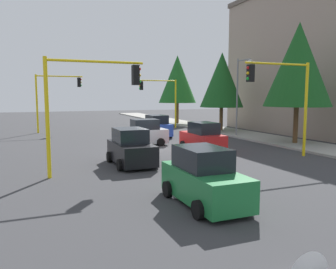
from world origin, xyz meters
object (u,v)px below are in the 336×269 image
object	(u,v)px
traffic_signal_far_left	(161,94)
car_green	(204,178)
car_blue	(156,127)
car_red	(202,138)
street_lamp_curbside	(240,89)
car_black	(131,148)
traffic_signal_near_left	(283,90)
tree_roadside_mid	(222,80)
traffic_signal_far_right	(55,92)
car_silver	(143,134)
tree_roadside_near	(298,65)
traffic_signal_near_right	(88,93)
tree_roadside_far	(177,79)

from	to	relation	value
traffic_signal_far_left	car_green	world-z (taller)	traffic_signal_far_left
car_blue	car_green	bearing A→B (deg)	-15.45
car_red	street_lamp_curbside	bearing A→B (deg)	130.13
car_black	car_green	xyz separation A→B (m)	(7.36, 0.49, -0.00)
traffic_signal_near_left	tree_roadside_mid	distance (m)	14.70
traffic_signal_far_right	car_blue	bearing A→B (deg)	48.74
traffic_signal_near_left	car_silver	world-z (taller)	traffic_signal_near_left
tree_roadside_near	car_black	xyz separation A→B (m)	(2.56, -13.73, -5.12)
traffic_signal_far_right	car_black	world-z (taller)	traffic_signal_far_right
traffic_signal_near_right	traffic_signal_near_left	xyz separation A→B (m)	(-0.00, 11.37, 0.17)
traffic_signal_near_left	tree_roadside_far	bearing A→B (deg)	171.01
tree_roadside_mid	traffic_signal_near_right	bearing A→B (deg)	-48.21
car_black	car_green	size ratio (longest dim) A/B	0.98
tree_roadside_near	car_blue	bearing A→B (deg)	-137.66
tree_roadside_mid	tree_roadside_far	xyz separation A→B (m)	(-10.00, -0.50, 0.49)
traffic_signal_far_left	tree_roadside_near	world-z (taller)	tree_roadside_near
car_black	traffic_signal_far_right	bearing A→B (deg)	-172.36
street_lamp_curbside	car_silver	size ratio (longest dim) A/B	1.92
traffic_signal_far_right	traffic_signal_near_left	distance (m)	23.03
traffic_signal_near_left	car_green	xyz separation A→B (m)	(5.92, -8.44, -3.15)
tree_roadside_mid	car_black	xyz separation A→B (m)	(12.56, -13.23, -4.39)
traffic_signal_near_right	car_black	size ratio (longest dim) A/B	1.40
traffic_signal_near_left	car_silver	size ratio (longest dim) A/B	1.57
tree_roadside_far	car_black	xyz separation A→B (m)	(22.56, -12.73, -4.89)
tree_roadside_far	car_green	xyz separation A→B (m)	(29.92, -12.24, -4.89)
tree_roadside_near	traffic_signal_near_left	bearing A→B (deg)	-50.17
tree_roadside_far	car_blue	world-z (taller)	tree_roadside_far
car_green	traffic_signal_far_right	bearing A→B (deg)	-173.45
traffic_signal_near_right	tree_roadside_near	xyz separation A→B (m)	(-4.00, 16.16, 2.14)
car_silver	traffic_signal_far_right	bearing A→B (deg)	-156.06
street_lamp_curbside	tree_roadside_far	distance (m)	14.46
traffic_signal_far_left	car_blue	bearing A→B (deg)	-24.28
car_silver	car_blue	bearing A→B (deg)	149.62
traffic_signal_far_right	car_silver	bearing A→B (deg)	23.94
street_lamp_curbside	car_green	bearing A→B (deg)	-37.55
car_silver	tree_roadside_near	bearing A→B (deg)	69.83
street_lamp_curbside	car_green	size ratio (longest dim) A/B	1.76
car_blue	traffic_signal_near_left	bearing A→B (deg)	14.24
tree_roadside_far	car_green	size ratio (longest dim) A/B	2.22
street_lamp_curbside	tree_roadside_near	size ratio (longest dim) A/B	0.77
tree_roadside_near	car_black	bearing A→B (deg)	-79.44
traffic_signal_far_left	traffic_signal_near_left	world-z (taller)	traffic_signal_near_left
traffic_signal_near_right	car_black	distance (m)	4.11
traffic_signal_near_left	car_blue	xyz separation A→B (m)	(-12.84, -3.26, -3.15)
tree_roadside_far	car_green	world-z (taller)	tree_roadside_far
tree_roadside_mid	car_black	size ratio (longest dim) A/B	2.07
traffic_signal_near_right	traffic_signal_far_left	bearing A→B (deg)	150.45
tree_roadside_far	car_black	size ratio (longest dim) A/B	2.26
traffic_signal_far_right	car_black	xyz separation A→B (m)	(18.56, 2.49, -3.20)
street_lamp_curbside	car_black	bearing A→B (deg)	-56.68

